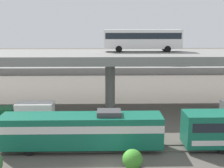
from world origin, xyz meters
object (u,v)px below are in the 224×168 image
at_px(parked_car_3, 127,62).
at_px(train_locomotive, 74,129).
at_px(service_truck_east, 28,114).
at_px(parked_car_4, 85,62).
at_px(parked_car_7, 18,61).
at_px(parked_car_5, 215,61).
at_px(parked_car_6, 177,63).
at_px(parked_car_2, 56,61).
at_px(parked_car_1, 125,60).
at_px(parked_car_0, 91,61).
at_px(transit_bus_on_overpass, 143,38).

bearing_deg(parked_car_3, train_locomotive, -100.23).
height_order(service_truck_east, parked_car_4, parked_car_4).
distance_m(train_locomotive, parked_car_4, 49.55).
relative_size(train_locomotive, parked_car_7, 4.33).
bearing_deg(parked_car_5, parked_car_3, 7.24).
bearing_deg(service_truck_east, parked_car_5, -131.72).
xyz_separation_m(parked_car_6, parked_car_7, (-43.24, 5.45, -0.00)).
bearing_deg(parked_car_4, train_locomotive, 92.65).
bearing_deg(parked_car_7, parked_car_4, 168.15).
xyz_separation_m(parked_car_2, parked_car_6, (32.65, -4.38, 0.00)).
height_order(train_locomotive, parked_car_2, train_locomotive).
xyz_separation_m(train_locomotive, parked_car_1, (8.81, 53.96, 0.32)).
distance_m(parked_car_4, parked_car_6, 24.47).
bearing_deg(parked_car_6, train_locomotive, -114.76).
height_order(parked_car_2, parked_car_4, same).
distance_m(train_locomotive, parked_car_5, 62.68).
bearing_deg(parked_car_0, parked_car_3, 163.32).
height_order(service_truck_east, parked_car_2, parked_car_2).
xyz_separation_m(parked_car_5, parked_car_7, (-55.10, 0.78, -0.00)).
height_order(service_truck_east, parked_car_7, parked_car_7).
xyz_separation_m(transit_bus_on_overpass, parked_car_5, (24.96, 35.21, -7.97)).
relative_size(parked_car_1, parked_car_2, 1.05).
bearing_deg(parked_car_5, transit_bus_on_overpass, 54.67).
height_order(parked_car_2, parked_car_5, same).
height_order(service_truck_east, parked_car_5, parked_car_5).
height_order(parked_car_0, parked_car_3, same).
distance_m(service_truck_east, parked_car_4, 42.45).
bearing_deg(parked_car_6, parked_car_5, 21.54).
distance_m(parked_car_0, parked_car_2, 9.65).
bearing_deg(parked_car_6, parked_car_7, 172.81).
relative_size(parked_car_0, parked_car_6, 1.01).
distance_m(parked_car_0, parked_car_5, 34.85).
bearing_deg(parked_car_1, train_locomotive, 80.72).
bearing_deg(parked_car_2, parked_car_3, 171.58).
bearing_deg(transit_bus_on_overpass, parked_car_5, 54.67).
relative_size(parked_car_5, parked_car_7, 1.12).
xyz_separation_m(transit_bus_on_overpass, parked_car_6, (13.11, 30.53, -7.97)).
bearing_deg(train_locomotive, parked_car_6, -114.76).
xyz_separation_m(service_truck_east, parked_car_4, (4.21, 42.23, 0.87)).
height_order(train_locomotive, parked_car_4, train_locomotive).
distance_m(parked_car_4, parked_car_7, 19.23).
distance_m(transit_bus_on_overpass, parked_car_2, 40.79).
xyz_separation_m(train_locomotive, service_truck_east, (-6.50, 7.26, -0.55)).
relative_size(transit_bus_on_overpass, parked_car_0, 2.68).
distance_m(train_locomotive, parked_car_2, 53.41).
distance_m(transit_bus_on_overpass, parked_car_1, 37.37).
bearing_deg(service_truck_east, parked_car_4, -95.69).
distance_m(parked_car_1, parked_car_6, 14.60).
xyz_separation_m(parked_car_2, parked_car_4, (8.23, -2.87, 0.00)).
xyz_separation_m(train_locomotive, parked_car_3, (8.93, 49.48, 0.32)).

